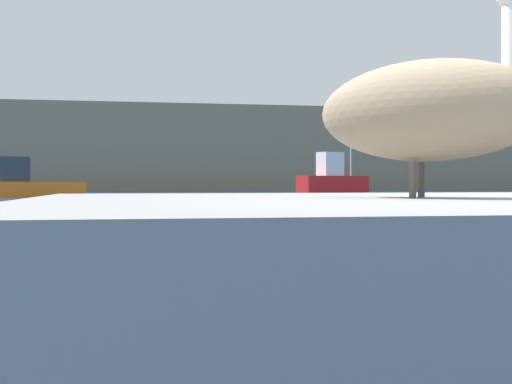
# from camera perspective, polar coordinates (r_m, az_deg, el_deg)

# --- Properties ---
(hillside_backdrop) EXTENTS (140.00, 14.52, 8.66)m
(hillside_backdrop) POSITION_cam_1_polar(r_m,az_deg,el_deg) (69.77, -8.54, 3.71)
(hillside_backdrop) COLOR #7F755B
(hillside_backdrop) RESTS_ON ground
(pier_dock) EXTENTS (3.39, 2.68, 0.85)m
(pier_dock) POSITION_cam_1_polar(r_m,az_deg,el_deg) (2.85, 15.20, -9.09)
(pier_dock) COLOR gray
(pier_dock) RESTS_ON ground
(pelican) EXTENTS (1.14, 0.96, 0.91)m
(pelican) POSITION_cam_1_polar(r_m,az_deg,el_deg) (2.82, 15.54, 7.34)
(pelican) COLOR gray
(pelican) RESTS_ON pier_dock
(fishing_boat_orange) EXTENTS (7.10, 3.54, 4.19)m
(fishing_boat_orange) POSITION_cam_1_polar(r_m,az_deg,el_deg) (40.86, -20.18, 0.61)
(fishing_boat_orange) COLOR orange
(fishing_boat_orange) RESTS_ON ground
(fishing_boat_red) EXTENTS (5.06, 3.08, 5.54)m
(fishing_boat_red) POSITION_cam_1_polar(r_m,az_deg,el_deg) (40.72, 6.90, 0.97)
(fishing_boat_red) COLOR red
(fishing_boat_red) RESTS_ON ground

